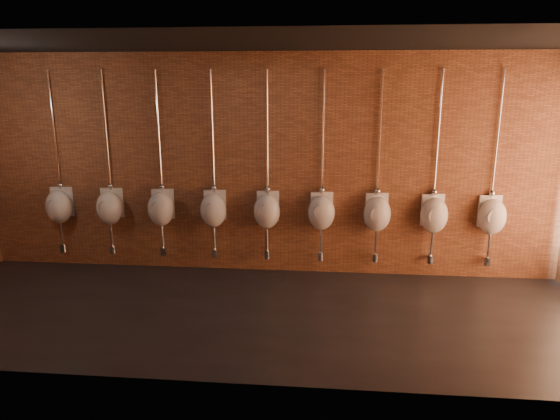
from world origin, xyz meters
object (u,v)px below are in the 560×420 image
at_px(urinal_0, 59,206).
at_px(urinal_1, 110,207).
at_px(urinal_3, 213,209).
at_px(urinal_8, 492,216).
at_px(urinal_6, 377,213).
at_px(urinal_4, 267,210).
at_px(urinal_2, 161,208).
at_px(urinal_5, 321,212).
at_px(urinal_7, 434,214).

relative_size(urinal_0, urinal_1, 1.00).
relative_size(urinal_1, urinal_3, 1.00).
xyz_separation_m(urinal_3, urinal_8, (3.96, 0.00, 0.00)).
bearing_deg(urinal_6, urinal_0, 180.00).
xyz_separation_m(urinal_1, urinal_4, (2.38, 0.00, 0.00)).
xyz_separation_m(urinal_2, urinal_6, (3.17, 0.00, 0.00)).
bearing_deg(urinal_3, urinal_5, 0.00).
bearing_deg(urinal_8, urinal_6, 180.00).
height_order(urinal_0, urinal_3, same).
bearing_deg(urinal_6, urinal_1, 180.00).
distance_m(urinal_4, urinal_5, 0.79).
bearing_deg(urinal_1, urinal_0, 180.00).
distance_m(urinal_4, urinal_7, 2.38).
bearing_deg(urinal_1, urinal_6, 0.00).
height_order(urinal_6, urinal_8, same).
distance_m(urinal_3, urinal_5, 1.59).
bearing_deg(urinal_2, urinal_8, 0.00).
height_order(urinal_5, urinal_8, same).
xyz_separation_m(urinal_6, urinal_7, (0.79, 0.00, 0.00)).
bearing_deg(urinal_8, urinal_0, 180.00).
bearing_deg(urinal_0, urinal_1, 0.00).
xyz_separation_m(urinal_7, urinal_8, (0.79, 0.00, 0.00)).
bearing_deg(urinal_3, urinal_7, 0.00).
relative_size(urinal_2, urinal_8, 1.00).
height_order(urinal_3, urinal_8, same).
height_order(urinal_2, urinal_4, same).
bearing_deg(urinal_3, urinal_2, 180.00).
bearing_deg(urinal_5, urinal_1, 180.00).
bearing_deg(urinal_2, urinal_7, 0.00).
xyz_separation_m(urinal_0, urinal_6, (4.76, 0.00, 0.00)).
xyz_separation_m(urinal_1, urinal_7, (4.76, 0.00, 0.00)).
distance_m(urinal_1, urinal_3, 1.59).
distance_m(urinal_2, urinal_8, 4.76).
relative_size(urinal_5, urinal_7, 1.00).
bearing_deg(urinal_7, urinal_6, 180.00).
relative_size(urinal_3, urinal_7, 1.00).
bearing_deg(urinal_4, urinal_5, 0.00).
relative_size(urinal_6, urinal_7, 1.00).
bearing_deg(urinal_1, urinal_2, 0.00).
bearing_deg(urinal_4, urinal_7, 0.00).
height_order(urinal_1, urinal_7, same).
relative_size(urinal_1, urinal_5, 1.00).
bearing_deg(urinal_1, urinal_7, 0.00).
bearing_deg(urinal_2, urinal_5, 0.00).
relative_size(urinal_5, urinal_8, 1.00).
relative_size(urinal_2, urinal_4, 1.00).
distance_m(urinal_2, urinal_6, 3.17).
xyz_separation_m(urinal_2, urinal_5, (2.38, 0.00, 0.00)).
bearing_deg(urinal_6, urinal_5, 180.00).
bearing_deg(urinal_2, urinal_6, 0.00).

